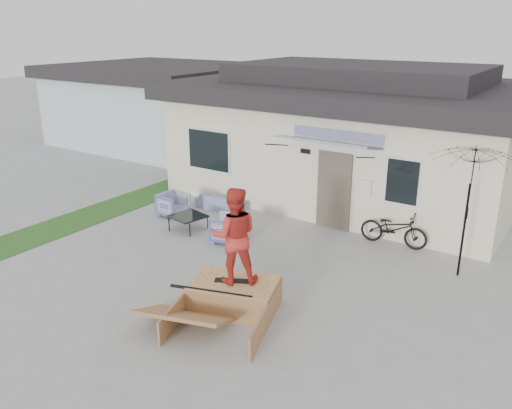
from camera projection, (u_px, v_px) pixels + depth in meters
The scene contains 13 objects.
ground at pixel (197, 282), 11.13m from camera, with size 90.00×90.00×0.00m, color #9B9B9B.
grass_strip at pixel (106, 210), 15.43m from camera, with size 1.40×8.00×0.01m, color #285721.
house at pixel (355, 132), 16.77m from camera, with size 10.80×8.49×4.10m.
neighbor_house at pixel (160, 103), 23.91m from camera, with size 8.60×7.60×3.50m.
loveseat at pixel (221, 199), 15.47m from camera, with size 1.50×0.44×0.58m, color #3A4194.
armchair_left at pixel (173, 203), 14.88m from camera, with size 0.72×0.68×0.75m, color #3A4194.
armchair_right at pixel (228, 227), 13.11m from camera, with size 0.75×0.70×0.77m, color #3A4194.
coffee_table at pixel (188, 223), 13.93m from camera, with size 0.81×0.81×0.40m, color black.
bicycle at pixel (394, 225), 12.84m from camera, with size 0.58×1.67×1.07m, color black.
patio_umbrella at pixel (468, 200), 10.88m from camera, with size 2.03×1.92×2.20m.
skate_ramp at pixel (234, 295), 10.06m from camera, with size 1.61×2.15×0.54m, color olive, non-canonical shape.
skateboard at pixel (235, 280), 10.01m from camera, with size 0.79×0.20×0.05m, color black.
skater at pixel (234, 234), 9.69m from camera, with size 0.91×0.71×1.87m, color red.
Camera 1 is at (6.58, -7.59, 5.22)m, focal length 36.61 mm.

